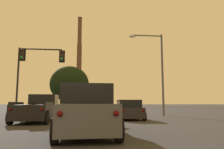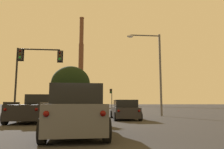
% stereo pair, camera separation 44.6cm
% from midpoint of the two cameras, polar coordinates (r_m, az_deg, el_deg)
% --- Properties ---
extents(hatchback_right_lane_front, '(1.97, 4.13, 1.44)m').
position_cam_midpoint_polar(hatchback_right_lane_front, '(16.56, 3.48, -9.32)').
color(hatchback_right_lane_front, '#232328').
rests_on(hatchback_right_lane_front, ground_plane).
extents(pickup_truck_left_lane_front, '(2.28, 5.54, 1.82)m').
position_cam_midpoint_polar(pickup_truck_left_lane_front, '(15.71, -19.24, -8.51)').
color(pickup_truck_left_lane_front, black).
rests_on(pickup_truck_left_lane_front, ground_plane).
extents(suv_center_lane_second, '(2.27, 4.97, 1.86)m').
position_cam_midpoint_polar(suv_center_lane_second, '(8.66, -8.37, -9.33)').
color(suv_center_lane_second, '#4C4F54').
rests_on(suv_center_lane_second, ground_plane).
extents(traffic_light_overhead_left, '(4.61, 0.50, 6.63)m').
position_cam_midpoint_polar(traffic_light_overhead_left, '(22.90, -20.38, 2.58)').
color(traffic_light_overhead_left, black).
rests_on(traffic_light_overhead_left, ground_plane).
extents(traffic_light_far_right, '(0.78, 0.50, 5.24)m').
position_cam_midpoint_polar(traffic_light_far_right, '(60.59, -0.63, -5.41)').
color(traffic_light_far_right, black).
rests_on(traffic_light_far_right, ground_plane).
extents(street_lamp, '(3.34, 0.36, 7.91)m').
position_cam_midpoint_polar(street_lamp, '(21.49, 11.01, 2.61)').
color(street_lamp, '#56565B').
rests_on(street_lamp, ground_plane).
extents(smokestack, '(6.37, 6.37, 62.40)m').
position_cam_midpoint_polar(smokestack, '(153.29, -8.71, 1.23)').
color(smokestack, '#523427').
rests_on(smokestack, ground_plane).
extents(treeline_left_mid, '(12.62, 11.36, 13.33)m').
position_cam_midpoint_polar(treeline_left_mid, '(72.54, -11.24, -2.44)').
color(treeline_left_mid, black).
rests_on(treeline_left_mid, ground_plane).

